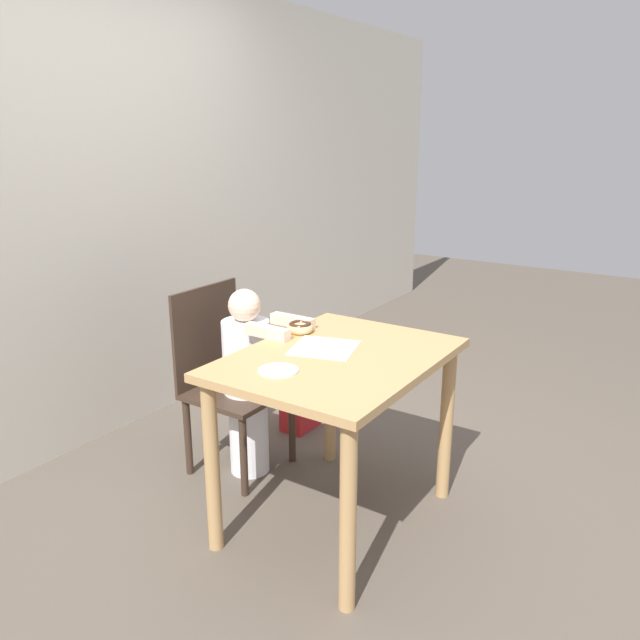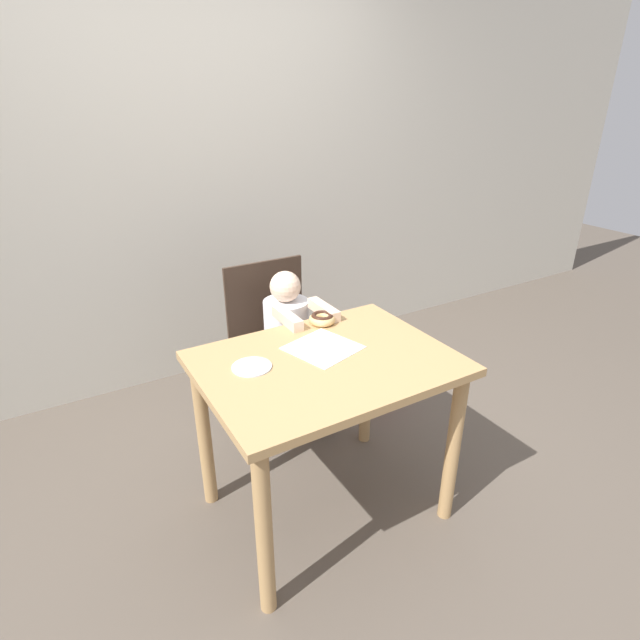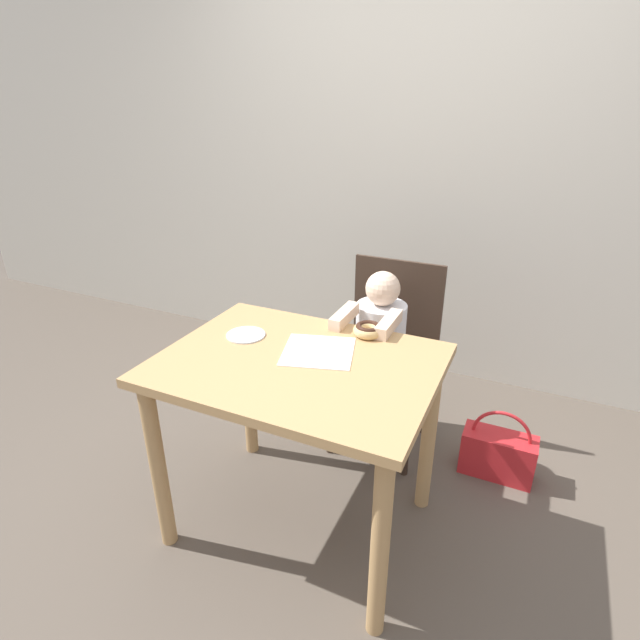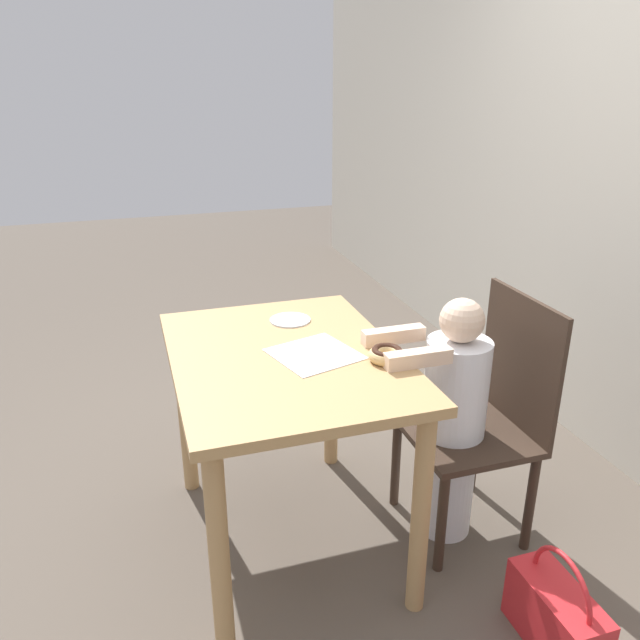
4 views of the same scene
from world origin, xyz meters
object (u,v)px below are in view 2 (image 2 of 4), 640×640
object	(u,v)px
donut	(322,318)
child_figure	(288,356)
chair	(277,347)
handbag	(369,380)

from	to	relation	value
donut	child_figure	bearing A→B (deg)	97.86
child_figure	donut	bearing A→B (deg)	-82.14
child_figure	donut	xyz separation A→B (m)	(0.04, -0.28, 0.32)
chair	child_figure	xyz separation A→B (m)	(-0.00, -0.13, 0.01)
chair	donut	xyz separation A→B (m)	(0.04, -0.42, 0.33)
child_figure	donut	world-z (taller)	child_figure
child_figure	handbag	size ratio (longest dim) A/B	2.72
chair	child_figure	world-z (taller)	child_figure
donut	handbag	world-z (taller)	donut
handbag	chair	bearing A→B (deg)	173.31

